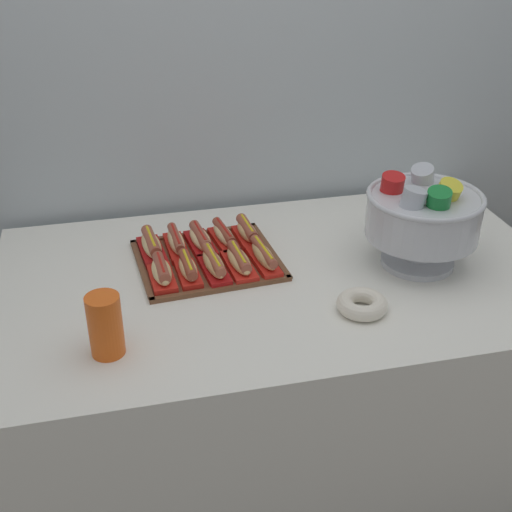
{
  "coord_description": "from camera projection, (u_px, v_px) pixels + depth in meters",
  "views": [
    {
      "loc": [
        -0.44,
        -1.6,
        1.77
      ],
      "look_at": [
        -0.08,
        -0.02,
        0.86
      ],
      "focal_mm": 46.84,
      "sensor_mm": 36.0,
      "label": 1
    }
  ],
  "objects": [
    {
      "name": "back_wall",
      "position": [
        239.0,
        49.0,
        2.16
      ],
      "size": [
        6.0,
        0.1,
        2.6
      ],
      "primitive_type": "cube",
      "color": "#B2BCC1",
      "rests_on": "ground_plane"
    },
    {
      "name": "hot_dog_4",
      "position": [
        264.0,
        256.0,
        1.94
      ],
      "size": [
        0.07,
        0.18,
        0.06
      ],
      "color": "red",
      "rests_on": "serving_tray"
    },
    {
      "name": "serving_tray",
      "position": [
        207.0,
        260.0,
        1.98
      ],
      "size": [
        0.43,
        0.39,
        0.01
      ],
      "color": "brown",
      "rests_on": "buffet_table"
    },
    {
      "name": "cup_stack",
      "position": [
        105.0,
        325.0,
        1.56
      ],
      "size": [
        0.08,
        0.08,
        0.16
      ],
      "color": "#EA5B19",
      "rests_on": "buffet_table"
    },
    {
      "name": "hot_dog_2",
      "position": [
        214.0,
        264.0,
        1.9
      ],
      "size": [
        0.08,
        0.18,
        0.06
      ],
      "color": "#B21414",
      "rests_on": "serving_tray"
    },
    {
      "name": "hot_dog_1",
      "position": [
        188.0,
        269.0,
        1.88
      ],
      "size": [
        0.07,
        0.15,
        0.06
      ],
      "color": "red",
      "rests_on": "serving_tray"
    },
    {
      "name": "hot_dog_5",
      "position": [
        152.0,
        246.0,
        2.0
      ],
      "size": [
        0.08,
        0.18,
        0.06
      ],
      "color": "#B21414",
      "rests_on": "serving_tray"
    },
    {
      "name": "hot_dog_7",
      "position": [
        200.0,
        239.0,
        2.04
      ],
      "size": [
        0.09,
        0.18,
        0.06
      ],
      "color": "#B21414",
      "rests_on": "serving_tray"
    },
    {
      "name": "hot_dog_9",
      "position": [
        247.0,
        232.0,
        2.08
      ],
      "size": [
        0.07,
        0.16,
        0.06
      ],
      "color": "red",
      "rests_on": "serving_tray"
    },
    {
      "name": "ground_plane",
      "position": [
        277.0,
        467.0,
        2.31
      ],
      "size": [
        10.0,
        10.0,
        0.0
      ],
      "primitive_type": "plane",
      "color": "#38332D"
    },
    {
      "name": "hot_dog_3",
      "position": [
        239.0,
        261.0,
        1.92
      ],
      "size": [
        0.08,
        0.19,
        0.06
      ],
      "color": "red",
      "rests_on": "serving_tray"
    },
    {
      "name": "donut",
      "position": [
        362.0,
        304.0,
        1.75
      ],
      "size": [
        0.13,
        0.13,
        0.04
      ],
      "color": "silver",
      "rests_on": "buffet_table"
    },
    {
      "name": "hot_dog_8",
      "position": [
        224.0,
        236.0,
        2.06
      ],
      "size": [
        0.08,
        0.18,
        0.06
      ],
      "color": "red",
      "rests_on": "serving_tray"
    },
    {
      "name": "buffet_table",
      "position": [
        279.0,
        374.0,
        2.11
      ],
      "size": [
        1.62,
        0.95,
        0.78
      ],
      "color": "white",
      "rests_on": "ground_plane"
    },
    {
      "name": "punch_bowl",
      "position": [
        423.0,
        215.0,
        1.9
      ],
      "size": [
        0.33,
        0.33,
        0.28
      ],
      "color": "silver",
      "rests_on": "buffet_table"
    },
    {
      "name": "hot_dog_0",
      "position": [
        162.0,
        272.0,
        1.86
      ],
      "size": [
        0.07,
        0.16,
        0.06
      ],
      "color": "red",
      "rests_on": "serving_tray"
    },
    {
      "name": "hot_dog_6",
      "position": [
        176.0,
        242.0,
        2.02
      ],
      "size": [
        0.07,
        0.18,
        0.06
      ],
      "color": "red",
      "rests_on": "serving_tray"
    }
  ]
}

